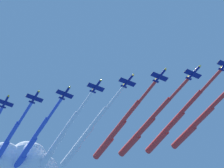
% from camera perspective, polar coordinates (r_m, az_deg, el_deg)
% --- Properties ---
extents(jet_lead, '(16.20, 74.77, 3.67)m').
position_cam_1_polar(jet_lead, '(245.37, 10.52, -4.14)').
color(jet_lead, navy).
extents(jet_port_inner, '(17.86, 74.94, 3.71)m').
position_cam_1_polar(jet_port_inner, '(246.41, 7.17, -4.76)').
color(jet_port_inner, navy).
extents(jet_starboard_inner, '(15.62, 71.55, 3.69)m').
position_cam_1_polar(jet_starboard_inner, '(243.93, 3.78, -5.33)').
color(jet_starboard_inner, navy).
extents(jet_port_mid, '(17.20, 72.04, 3.66)m').
position_cam_1_polar(jet_port_mid, '(247.81, 0.43, -5.68)').
color(jet_port_mid, navy).
extents(jet_starboard_mid, '(16.61, 77.06, 3.70)m').
position_cam_1_polar(jet_starboard_mid, '(252.54, -3.49, -6.54)').
color(jet_starboard_mid, navy).
extents(jet_port_outer, '(18.07, 78.18, 3.67)m').
position_cam_1_polar(jet_port_outer, '(257.30, -6.69, -7.16)').
color(jet_port_outer, navy).
extents(jet_starboard_outer, '(16.71, 77.64, 3.65)m').
position_cam_1_polar(jet_starboard_outer, '(260.73, -10.04, -7.65)').
color(jet_starboard_outer, navy).
extents(jet_trail_port, '(17.26, 79.81, 3.67)m').
position_cam_1_polar(jet_trail_port, '(267.82, -13.18, -8.08)').
color(jet_trail_port, navy).
extents(cloud_puff, '(41.70, 27.37, 25.91)m').
position_cam_1_polar(cloud_puff, '(281.65, -10.17, -9.11)').
color(cloud_puff, white).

